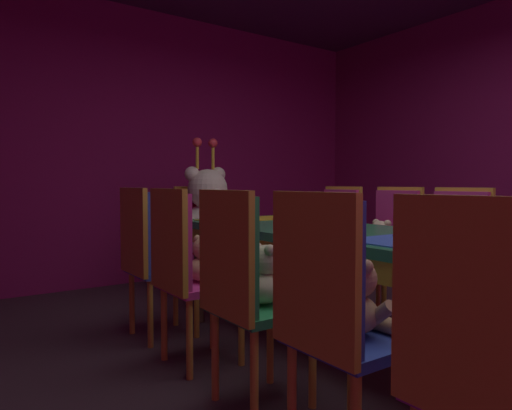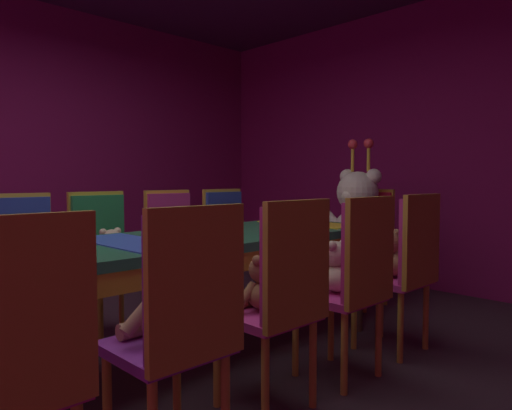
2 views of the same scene
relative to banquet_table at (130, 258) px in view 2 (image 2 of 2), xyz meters
name	(u,v)px [view 2 (image 2 of 2)]	position (x,y,z in m)	size (l,w,h in m)	color
ground_plane	(131,380)	(0.00, 0.00, -0.66)	(7.90, 7.90, 0.00)	#3F2D38
wall_back	(419,146)	(0.00, 3.20, 0.74)	(5.20, 0.12, 2.80)	#8C1959
banquet_table	(130,258)	(0.00, 0.00, 0.00)	(0.90, 3.49, 0.75)	#26724C
chair_left_2	(22,256)	(-0.84, -0.26, -0.06)	(0.42, 0.41, 0.98)	#2D47B2
teddy_left_2	(31,262)	(-0.70, -0.26, -0.08)	(0.23, 0.30, 0.29)	tan
chair_left_3	(102,247)	(-0.86, 0.27, -0.06)	(0.42, 0.41, 0.98)	#268C4C
teddy_left_3	(112,252)	(-0.72, 0.27, -0.08)	(0.23, 0.30, 0.28)	beige
chair_left_4	(173,240)	(-0.86, 0.87, -0.06)	(0.42, 0.41, 0.98)	#CC338C
teddy_left_4	(184,245)	(-0.72, 0.87, -0.09)	(0.21, 0.28, 0.26)	tan
chair_left_5	(228,234)	(-0.85, 1.42, -0.06)	(0.42, 0.41, 0.98)	#2D47B2
teddy_left_5	(239,238)	(-0.70, 1.42, -0.08)	(0.22, 0.28, 0.27)	olive
chair_right_1	(13,352)	(0.85, -0.84, -0.06)	(0.42, 0.41, 0.98)	#CC338C
chair_right_2	(185,313)	(0.87, -0.27, -0.06)	(0.42, 0.41, 0.98)	purple
teddy_right_2	(162,306)	(0.72, -0.27, -0.07)	(0.26, 0.33, 0.31)	tan
chair_right_3	(285,286)	(0.83, 0.30, -0.06)	(0.42, 0.41, 0.98)	#CC338C
teddy_right_3	(262,286)	(0.69, 0.30, -0.08)	(0.22, 0.28, 0.27)	olive
chair_right_4	(357,271)	(0.86, 0.83, -0.06)	(0.42, 0.41, 0.98)	#CC338C
teddy_right_4	(335,270)	(0.72, 0.83, -0.08)	(0.24, 0.30, 0.29)	beige
chair_right_5	(409,258)	(0.85, 1.41, -0.06)	(0.42, 0.41, 0.98)	#CC338C
teddy_right_5	(388,256)	(0.71, 1.41, -0.07)	(0.25, 0.32, 0.30)	#9E7247
throne_chair	(368,234)	(0.00, 2.29, -0.06)	(0.41, 0.42, 0.98)	red
king_teddy_bear	(356,216)	(0.00, 2.12, 0.10)	(0.74, 0.57, 0.95)	silver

